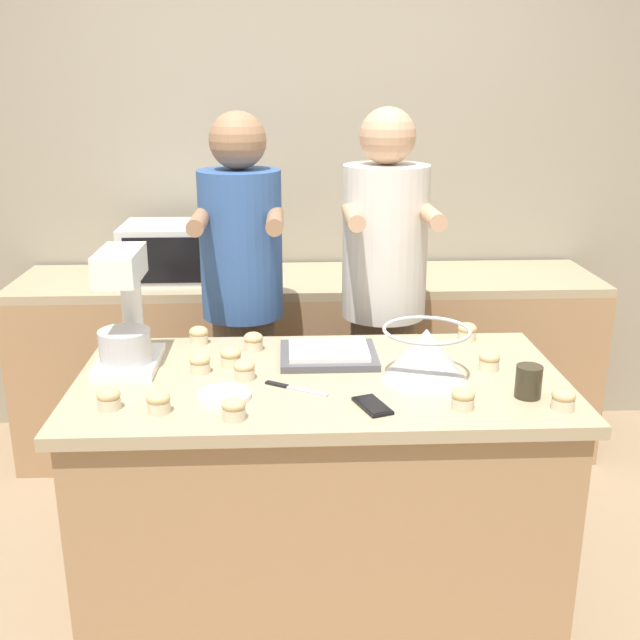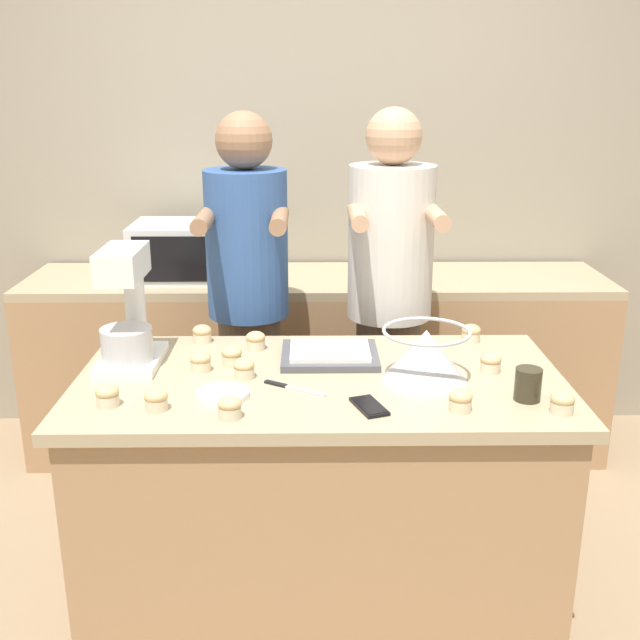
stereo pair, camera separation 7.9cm
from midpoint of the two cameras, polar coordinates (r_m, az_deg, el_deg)
The scene contains 26 objects.
ground_plane at distance 2.88m, azimuth -0.80°, elevation -20.80°, with size 16.00×16.00×0.00m, color #937A5B.
back_wall at distance 3.89m, azimuth -1.69°, elevation 11.12°, with size 10.00×0.06×2.70m.
island_counter at distance 2.63m, azimuth -0.84°, elevation -13.23°, with size 1.58×0.82×0.88m.
back_counter at distance 3.76m, azimuth -1.47°, elevation -3.28°, with size 2.80×0.60×0.89m.
person_left at distance 3.10m, azimuth -6.61°, elevation 0.72°, with size 0.35×0.51×1.69m.
person_right at distance 3.11m, azimuth 4.11°, elevation 0.91°, with size 0.36×0.51×1.71m.
stand_mixer at distance 2.55m, azimuth -15.49°, elevation 0.27°, with size 0.20×0.30×0.40m.
mixing_bowl at distance 2.40m, azimuth 7.13°, elevation -2.47°, with size 0.28×0.28×0.17m.
baking_tray at distance 2.58m, azimuth -0.22°, elevation -2.59°, with size 0.33×0.28×0.04m.
microwave_oven at distance 3.64m, azimuth -11.42°, elevation 5.15°, with size 0.50×0.38×0.26m.
cell_phone at distance 2.21m, azimuth 2.98°, elevation -6.53°, with size 0.11×0.16×0.01m.
drinking_glass at distance 2.34m, azimuth 14.67°, elevation -4.57°, with size 0.08×0.08×0.10m.
small_plate at distance 2.29m, azimuth -8.30°, elevation -5.72°, with size 0.16×0.16×0.02m.
knife at distance 2.34m, azimuth -3.11°, elevation -5.19°, with size 0.20×0.13×0.01m.
cupcake_0 at distance 2.49m, azimuth -10.04°, elevation -3.25°, with size 0.07×0.07×0.07m.
cupcake_1 at distance 2.53m, azimuth 11.90°, elevation -3.04°, with size 0.07×0.07×0.07m.
cupcake_2 at distance 2.28m, azimuth 17.11°, elevation -5.79°, with size 0.07×0.07×0.07m.
cupcake_3 at distance 2.23m, azimuth -13.21°, elevation -6.09°, with size 0.07×0.07×0.07m.
cupcake_4 at distance 2.42m, azimuth -6.72°, elevation -3.76°, with size 0.07×0.07×0.07m.
cupcake_5 at distance 2.53m, azimuth -7.70°, elevation -2.80°, with size 0.07×0.07×0.07m.
cupcake_6 at distance 2.67m, azimuth -5.95°, elevation -1.62°, with size 0.07×0.07×0.07m.
cupcake_7 at distance 2.22m, azimuth 9.84°, elevation -5.89°, with size 0.07×0.07×0.07m.
cupcake_8 at distance 2.14m, azimuth -7.65°, elevation -6.70°, with size 0.07×0.07×0.07m.
cupcake_9 at distance 2.77m, azimuth -10.03°, elevation -1.13°, with size 0.07×0.07×0.07m.
cupcake_10 at distance 2.81m, azimuth 10.36°, elevation -0.86°, with size 0.07×0.07×0.07m.
cupcake_11 at distance 2.29m, azimuth -16.76°, elevation -5.75°, with size 0.07×0.07×0.07m.
Camera 1 is at (-0.11, -2.26, 1.79)m, focal length 42.00 mm.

